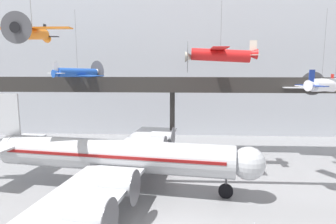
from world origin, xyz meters
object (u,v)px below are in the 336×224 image
(suspended_plane_orange_highwing, at_px, (32,33))
(suspended_plane_white_twin, at_px, (334,85))
(airliner_silver_main, at_px, (113,156))
(suspended_plane_red_highwing, at_px, (221,55))
(suspended_plane_silver_racer, at_px, (321,85))
(suspended_plane_blue_trainer, at_px, (78,73))

(suspended_plane_orange_highwing, relative_size, suspended_plane_white_twin, 0.71)
(airliner_silver_main, bearing_deg, suspended_plane_red_highwing, 38.21)
(suspended_plane_silver_racer, bearing_deg, suspended_plane_red_highwing, 113.16)
(airliner_silver_main, bearing_deg, suspended_plane_blue_trainer, 132.03)
(suspended_plane_silver_racer, bearing_deg, suspended_plane_white_twin, 167.04)
(suspended_plane_white_twin, bearing_deg, suspended_plane_red_highwing, 120.94)
(suspended_plane_red_highwing, distance_m, suspended_plane_white_twin, 11.46)
(suspended_plane_red_highwing, xyz_separation_m, suspended_plane_white_twin, (9.52, -5.69, -2.87))
(airliner_silver_main, height_order, suspended_plane_silver_racer, suspended_plane_silver_racer)
(airliner_silver_main, xyz_separation_m, suspended_plane_orange_highwing, (-6.38, -1.34, 11.25))
(airliner_silver_main, height_order, suspended_plane_orange_highwing, suspended_plane_orange_highwing)
(suspended_plane_blue_trainer, xyz_separation_m, suspended_plane_white_twin, (26.72, -9.42, -0.80))
(suspended_plane_orange_highwing, bearing_deg, suspended_plane_white_twin, 92.93)
(suspended_plane_red_highwing, height_order, suspended_plane_silver_racer, suspended_plane_red_highwing)
(suspended_plane_blue_trainer, relative_size, suspended_plane_orange_highwing, 1.28)
(suspended_plane_blue_trainer, bearing_deg, suspended_plane_white_twin, -72.25)
(suspended_plane_red_highwing, relative_size, suspended_plane_white_twin, 0.98)
(suspended_plane_silver_racer, bearing_deg, airliner_silver_main, 119.01)
(airliner_silver_main, xyz_separation_m, suspended_plane_red_highwing, (10.64, 6.11, 9.65))
(airliner_silver_main, xyz_separation_m, suspended_plane_blue_trainer, (-6.56, 9.84, 7.59))
(suspended_plane_blue_trainer, height_order, suspended_plane_white_twin, suspended_plane_blue_trainer)
(suspended_plane_orange_highwing, bearing_deg, suspended_plane_red_highwing, 112.78)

